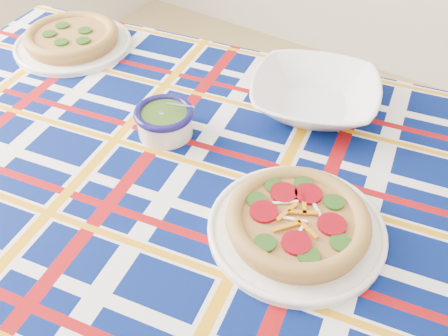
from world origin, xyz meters
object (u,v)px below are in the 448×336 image
Objects in this scene: main_focaccia_plate at (298,220)px; pesto_bowl at (165,119)px; dining_table at (220,221)px; serving_bowl at (314,96)px.

pesto_bowl is at bearing 166.47° from main_focaccia_plate.
serving_bowl reaches higher than dining_table.
serving_bowl is at bearing 112.13° from main_focaccia_plate.
main_focaccia_plate is 2.51× the size of pesto_bowl.
dining_table is at bearing 178.52° from main_focaccia_plate.
serving_bowl is at bearing 49.21° from pesto_bowl.
main_focaccia_plate is (0.18, -0.00, 0.12)m from dining_table.
dining_table is 0.26m from pesto_bowl.
dining_table is at bearing -93.99° from serving_bowl.
dining_table is at bearing -22.69° from pesto_bowl.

